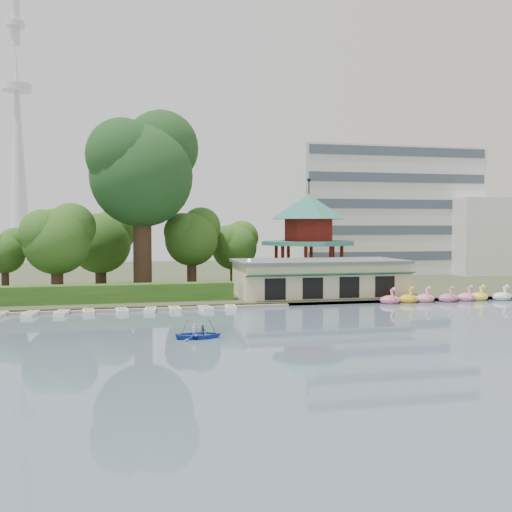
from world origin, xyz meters
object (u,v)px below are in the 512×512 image
object	(u,v)px
boathouse	(319,277)
big_tree	(143,166)
dock	(113,310)
pavilion	(309,230)
rowboat_with_passengers	(199,332)

from	to	relation	value
boathouse	big_tree	world-z (taller)	big_tree
dock	pavilion	distance (m)	29.14
dock	big_tree	size ratio (longest dim) A/B	1.62
pavilion	rowboat_with_passengers	distance (m)	35.13
rowboat_with_passengers	pavilion	bearing A→B (deg)	59.20
dock	rowboat_with_passengers	bearing A→B (deg)	-66.64
boathouse	pavilion	world-z (taller)	pavilion
pavilion	big_tree	xyz separation A→B (m)	(-20.84, -3.81, 7.27)
dock	pavilion	bearing A→B (deg)	31.66
pavilion	big_tree	size ratio (longest dim) A/B	0.64
dock	rowboat_with_passengers	world-z (taller)	rowboat_with_passengers
big_tree	rowboat_with_passengers	bearing A→B (deg)	-82.87
pavilion	rowboat_with_passengers	bearing A→B (deg)	-120.80
big_tree	boathouse	bearing A→B (deg)	-18.25
dock	boathouse	xyz separation A→B (m)	(22.00, 4.77, 2.25)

